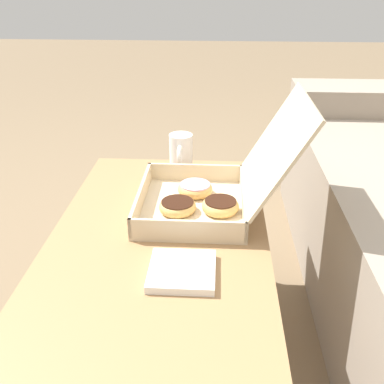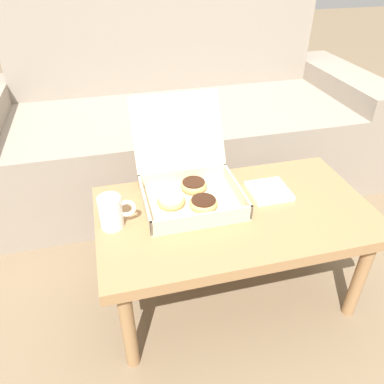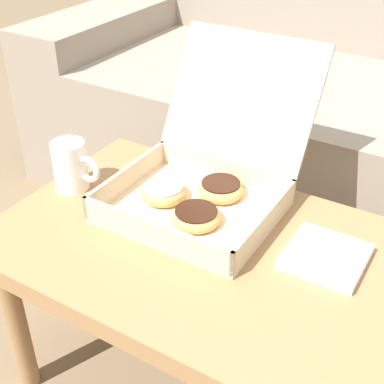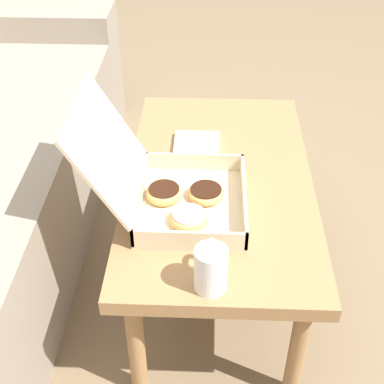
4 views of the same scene
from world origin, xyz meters
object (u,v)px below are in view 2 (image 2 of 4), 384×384
(couch, at_px, (176,124))
(pastry_box, at_px, (188,181))
(coffee_table, at_px, (235,221))
(coffee_mug, at_px, (112,212))

(couch, relative_size, pastry_box, 5.20)
(coffee_table, bearing_deg, couch, 90.00)
(coffee_table, distance_m, coffee_mug, 0.42)
(pastry_box, bearing_deg, couch, 80.58)
(coffee_table, height_order, pastry_box, pastry_box)
(couch, bearing_deg, coffee_mug, -113.65)
(couch, relative_size, coffee_mug, 18.63)
(pastry_box, bearing_deg, coffee_mug, -158.35)
(couch, distance_m, coffee_mug, 1.02)
(coffee_table, xyz_separation_m, pastry_box, (-0.14, 0.13, 0.10))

